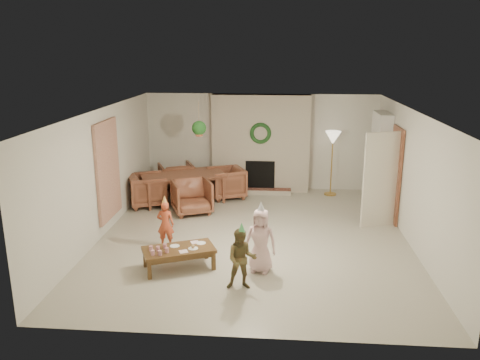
# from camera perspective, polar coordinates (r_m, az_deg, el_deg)

# --- Properties ---
(floor) EXTENTS (7.00, 7.00, 0.00)m
(floor) POSITION_cam_1_polar(r_m,az_deg,el_deg) (9.71, 1.58, -6.65)
(floor) COLOR #B7B29E
(floor) RESTS_ON ground
(ceiling) EXTENTS (7.00, 7.00, 0.00)m
(ceiling) POSITION_cam_1_polar(r_m,az_deg,el_deg) (9.07, 1.70, 8.15)
(ceiling) COLOR white
(ceiling) RESTS_ON wall_back
(wall_back) EXTENTS (7.00, 0.00, 7.00)m
(wall_back) POSITION_cam_1_polar(r_m,az_deg,el_deg) (12.72, 2.50, 4.52)
(wall_back) COLOR silver
(wall_back) RESTS_ON floor
(wall_front) EXTENTS (7.00, 0.00, 7.00)m
(wall_front) POSITION_cam_1_polar(r_m,az_deg,el_deg) (6.00, -0.19, -8.04)
(wall_front) COLOR silver
(wall_front) RESTS_ON floor
(wall_left) EXTENTS (0.00, 7.00, 7.00)m
(wall_left) POSITION_cam_1_polar(r_m,az_deg,el_deg) (9.92, -15.93, 0.84)
(wall_left) COLOR silver
(wall_left) RESTS_ON floor
(wall_right) EXTENTS (0.00, 7.00, 7.00)m
(wall_right) POSITION_cam_1_polar(r_m,az_deg,el_deg) (9.64, 19.75, 0.10)
(wall_right) COLOR silver
(wall_right) RESTS_ON floor
(fireplace_mass) EXTENTS (2.50, 0.40, 2.50)m
(fireplace_mass) POSITION_cam_1_polar(r_m,az_deg,el_deg) (12.53, 2.46, 4.35)
(fireplace_mass) COLOR #5C1918
(fireplace_mass) RESTS_ON floor
(fireplace_hearth) EXTENTS (1.60, 0.30, 0.12)m
(fireplace_hearth) POSITION_cam_1_polar(r_m,az_deg,el_deg) (12.47, 2.33, -1.33)
(fireplace_hearth) COLOR #5B2219
(fireplace_hearth) RESTS_ON floor
(fireplace_firebox) EXTENTS (0.75, 0.12, 0.75)m
(fireplace_firebox) POSITION_cam_1_polar(r_m,az_deg,el_deg) (12.53, 2.38, 0.60)
(fireplace_firebox) COLOR black
(fireplace_firebox) RESTS_ON floor
(fireplace_wreath) EXTENTS (0.54, 0.10, 0.54)m
(fireplace_wreath) POSITION_cam_1_polar(r_m,az_deg,el_deg) (12.25, 2.43, 5.52)
(fireplace_wreath) COLOR #173F1B
(fireplace_wreath) RESTS_ON fireplace_mass
(floor_lamp_base) EXTENTS (0.31, 0.31, 0.03)m
(floor_lamp_base) POSITION_cam_1_polar(r_m,az_deg,el_deg) (12.59, 10.58, -1.63)
(floor_lamp_base) COLOR gold
(floor_lamp_base) RESTS_ON floor
(floor_lamp_post) EXTENTS (0.03, 0.03, 1.48)m
(floor_lamp_post) POSITION_cam_1_polar(r_m,az_deg,el_deg) (12.40, 10.75, 1.68)
(floor_lamp_post) COLOR gold
(floor_lamp_post) RESTS_ON floor
(floor_lamp_shade) EXTENTS (0.39, 0.39, 0.33)m
(floor_lamp_shade) POSITION_cam_1_polar(r_m,az_deg,el_deg) (12.25, 10.92, 4.91)
(floor_lamp_shade) COLOR beige
(floor_lamp_shade) RESTS_ON floor_lamp_post
(bookshelf_carcass) EXTENTS (0.30, 1.00, 2.20)m
(bookshelf_carcass) POSITION_cam_1_polar(r_m,az_deg,el_deg) (11.81, 16.16, 2.33)
(bookshelf_carcass) COLOR white
(bookshelf_carcass) RESTS_ON floor
(bookshelf_shelf_a) EXTENTS (0.30, 0.92, 0.03)m
(bookshelf_shelf_a) POSITION_cam_1_polar(r_m,az_deg,el_deg) (11.96, 15.84, -0.70)
(bookshelf_shelf_a) COLOR white
(bookshelf_shelf_a) RESTS_ON bookshelf_carcass
(bookshelf_shelf_b) EXTENTS (0.30, 0.92, 0.03)m
(bookshelf_shelf_b) POSITION_cam_1_polar(r_m,az_deg,el_deg) (11.86, 15.98, 1.16)
(bookshelf_shelf_b) COLOR white
(bookshelf_shelf_b) RESTS_ON bookshelf_carcass
(bookshelf_shelf_c) EXTENTS (0.30, 0.92, 0.03)m
(bookshelf_shelf_c) POSITION_cam_1_polar(r_m,az_deg,el_deg) (11.77, 16.12, 3.05)
(bookshelf_shelf_c) COLOR white
(bookshelf_shelf_c) RESTS_ON bookshelf_carcass
(bookshelf_shelf_d) EXTENTS (0.30, 0.92, 0.03)m
(bookshelf_shelf_d) POSITION_cam_1_polar(r_m,az_deg,el_deg) (11.70, 16.27, 4.96)
(bookshelf_shelf_d) COLOR white
(bookshelf_shelf_d) RESTS_ON bookshelf_carcass
(books_row_lower) EXTENTS (0.20, 0.40, 0.24)m
(books_row_lower) POSITION_cam_1_polar(r_m,az_deg,el_deg) (11.78, 15.93, -0.24)
(books_row_lower) COLOR #9F361D
(books_row_lower) RESTS_ON bookshelf_shelf_a
(books_row_mid) EXTENTS (0.20, 0.44, 0.24)m
(books_row_mid) POSITION_cam_1_polar(r_m,az_deg,el_deg) (11.87, 15.89, 1.87)
(books_row_mid) COLOR navy
(books_row_mid) RESTS_ON bookshelf_shelf_b
(books_row_upper) EXTENTS (0.20, 0.36, 0.22)m
(books_row_upper) POSITION_cam_1_polar(r_m,az_deg,el_deg) (11.65, 16.16, 3.57)
(books_row_upper) COLOR #A09722
(books_row_upper) RESTS_ON bookshelf_shelf_c
(door_frame) EXTENTS (0.05, 0.86, 2.04)m
(door_frame) POSITION_cam_1_polar(r_m,az_deg,el_deg) (10.81, 17.86, 0.59)
(door_frame) COLOR brown
(door_frame) RESTS_ON floor
(door_leaf) EXTENTS (0.77, 0.32, 2.00)m
(door_leaf) POSITION_cam_1_polar(r_m,az_deg,el_deg) (10.37, 16.26, 0.00)
(door_leaf) COLOR beige
(door_leaf) RESTS_ON floor
(curtain_panel) EXTENTS (0.06, 1.20, 2.00)m
(curtain_panel) POSITION_cam_1_polar(r_m,az_deg,el_deg) (10.09, -15.33, 1.12)
(curtain_panel) COLOR #D1AE94
(curtain_panel) RESTS_ON wall_left
(dining_table) EXTENTS (2.25, 1.80, 0.69)m
(dining_table) POSITION_cam_1_polar(r_m,az_deg,el_deg) (11.79, -6.67, -0.96)
(dining_table) COLOR brown
(dining_table) RESTS_ON floor
(dining_chair_near) EXTENTS (1.09, 1.10, 0.77)m
(dining_chair_near) POSITION_cam_1_polar(r_m,az_deg,el_deg) (10.97, -5.70, -1.98)
(dining_chair_near) COLOR brown
(dining_chair_near) RESTS_ON floor
(dining_chair_far) EXTENTS (1.09, 1.10, 0.77)m
(dining_chair_far) POSITION_cam_1_polar(r_m,az_deg,el_deg) (12.60, -7.52, 0.25)
(dining_chair_far) COLOR brown
(dining_chair_far) RESTS_ON floor
(dining_chair_left) EXTENTS (1.10, 1.09, 0.77)m
(dining_chair_left) POSITION_cam_1_polar(r_m,az_deg,el_deg) (11.64, -10.85, -1.16)
(dining_chair_left) COLOR brown
(dining_chair_left) RESTS_ON floor
(dining_chair_right) EXTENTS (1.10, 1.09, 0.77)m
(dining_chair_right) POSITION_cam_1_polar(r_m,az_deg,el_deg) (12.04, -1.63, -0.33)
(dining_chair_right) COLOR brown
(dining_chair_right) RESTS_ON floor
(hanging_plant_cord) EXTENTS (0.01, 0.01, 0.70)m
(hanging_plant_cord) POSITION_cam_1_polar(r_m,az_deg,el_deg) (10.74, -4.88, 7.34)
(hanging_plant_cord) COLOR tan
(hanging_plant_cord) RESTS_ON ceiling
(hanging_plant_pot) EXTENTS (0.16, 0.16, 0.12)m
(hanging_plant_pot) POSITION_cam_1_polar(r_m,az_deg,el_deg) (10.79, -4.84, 5.50)
(hanging_plant_pot) COLOR #A65335
(hanging_plant_pot) RESTS_ON hanging_plant_cord
(hanging_plant_foliage) EXTENTS (0.32, 0.32, 0.32)m
(hanging_plant_foliage) POSITION_cam_1_polar(r_m,az_deg,el_deg) (10.77, -4.86, 6.13)
(hanging_plant_foliage) COLOR #194B1A
(hanging_plant_foliage) RESTS_ON hanging_plant_pot
(coffee_table_top) EXTENTS (1.33, 1.02, 0.05)m
(coffee_table_top) POSITION_cam_1_polar(r_m,az_deg,el_deg) (8.30, -7.24, -8.16)
(coffee_table_top) COLOR brown
(coffee_table_top) RESTS_ON floor
(coffee_table_apron) EXTENTS (1.21, 0.90, 0.07)m
(coffee_table_apron) POSITION_cam_1_polar(r_m,az_deg,el_deg) (8.33, -7.23, -8.57)
(coffee_table_apron) COLOR brown
(coffee_table_apron) RESTS_ON floor
(coffee_leg_fl) EXTENTS (0.08, 0.08, 0.31)m
(coffee_leg_fl) POSITION_cam_1_polar(r_m,az_deg,el_deg) (8.09, -10.65, -10.41)
(coffee_leg_fl) COLOR brown
(coffee_leg_fl) RESTS_ON floor
(coffee_leg_fr) EXTENTS (0.08, 0.08, 0.31)m
(coffee_leg_fr) POSITION_cam_1_polar(r_m,az_deg,el_deg) (8.28, -3.15, -9.53)
(coffee_leg_fr) COLOR brown
(coffee_leg_fr) RESTS_ON floor
(coffee_leg_bl) EXTENTS (0.08, 0.08, 0.31)m
(coffee_leg_bl) POSITION_cam_1_polar(r_m,az_deg,el_deg) (8.52, -11.13, -9.05)
(coffee_leg_bl) COLOR brown
(coffee_leg_bl) RESTS_ON floor
(coffee_leg_br) EXTENTS (0.08, 0.08, 0.31)m
(coffee_leg_br) POSITION_cam_1_polar(r_m,az_deg,el_deg) (8.70, -4.02, -8.25)
(coffee_leg_br) COLOR brown
(coffee_leg_br) RESTS_ON floor
(cup_a) EXTENTS (0.08, 0.08, 0.08)m
(cup_a) POSITION_cam_1_polar(r_m,az_deg,el_deg) (8.09, -10.26, -8.43)
(cup_a) COLOR silver
(cup_a) RESTS_ON coffee_table_top
(cup_b) EXTENTS (0.08, 0.08, 0.08)m
(cup_b) POSITION_cam_1_polar(r_m,az_deg,el_deg) (8.25, -10.46, -7.94)
(cup_b) COLOR silver
(cup_b) RESTS_ON coffee_table_top
(cup_c) EXTENTS (0.08, 0.08, 0.08)m
(cup_c) POSITION_cam_1_polar(r_m,az_deg,el_deg) (8.06, -9.44, -8.48)
(cup_c) COLOR silver
(cup_c) RESTS_ON coffee_table_top
(cup_d) EXTENTS (0.08, 0.08, 0.08)m
(cup_d) POSITION_cam_1_polar(r_m,az_deg,el_deg) (8.22, -9.65, -7.98)
(cup_d) COLOR silver
(cup_d) RESTS_ON coffee_table_top
(cup_e) EXTENTS (0.08, 0.08, 0.08)m
(cup_e) POSITION_cam_1_polar(r_m,az_deg,el_deg) (8.14, -8.63, -8.18)
(cup_e) COLOR silver
(cup_e) RESTS_ON coffee_table_top
(cup_f) EXTENTS (0.08, 0.08, 0.08)m
(cup_f) POSITION_cam_1_polar(r_m,az_deg,el_deg) (8.31, -8.85, -7.70)
(cup_f) COLOR silver
(cup_f) RESTS_ON coffee_table_top
(plate_a) EXTENTS (0.22, 0.22, 0.01)m
(plate_a) POSITION_cam_1_polar(r_m,az_deg,el_deg) (8.38, -7.71, -7.72)
(plate_a) COLOR white
(plate_a) RESTS_ON coffee_table_top
(plate_b) EXTENTS (0.22, 0.22, 0.01)m
(plate_b) POSITION_cam_1_polar(r_m,az_deg,el_deg) (8.25, -5.55, -8.03)
(plate_b) COLOR white
(plate_b) RESTS_ON coffee_table_top
(plate_c) EXTENTS (0.22, 0.22, 0.01)m
(plate_c) POSITION_cam_1_polar(r_m,az_deg,el_deg) (8.46, -4.62, -7.42)
(plate_c) COLOR white
(plate_c) RESTS_ON coffee_table_top
(food_scoop) EXTENTS (0.08, 0.08, 0.06)m
(food_scoop) POSITION_cam_1_polar(r_m,az_deg,el_deg) (8.24, -5.56, -7.80)
(food_scoop) COLOR tan
(food_scoop) RESTS_ON plate_b
(napkin_left) EXTENTS (0.18, 0.18, 0.01)m
(napkin_left) POSITION_cam_1_polar(r_m,az_deg,el_deg) (8.15, -6.69, -8.37)
(napkin_left) COLOR #FFBBD0
(napkin_left) RESTS_ON coffee_table_top
(napkin_right) EXTENTS (0.18, 0.18, 0.01)m
(napkin_right) POSITION_cam_1_polar(r_m,az_deg,el_deg) (8.50, -5.35, -7.31)
(napkin_right) COLOR #FFBBD0
(napkin_right) RESTS_ON coffee_table_top
(child_red) EXTENTS (0.33, 0.22, 0.89)m
(child_red) POSITION_cam_1_polar(r_m,az_deg,el_deg) (9.18, -8.78, -5.18)
(child_red) COLOR #C04929
(child_red) RESTS_ON floor
(party_hat_red) EXTENTS (0.16, 0.16, 0.17)m
(party_hat_red) POSITION_cam_1_polar(r_m,az_deg,el_deg) (9.02, -8.90, -2.31)
(party_hat_red) COLOR #D7DB49
(party_hat_red) RESTS_ON child_red
(child_plaid) EXTENTS (0.50, 0.40, 0.97)m
(child_plaid) POSITION_cam_1_polar(r_m,az_deg,el_deg) (7.53, 0.19, -9.33)
(child_plaid) COLOR brown
(child_plaid) RESTS_ON floor
(party_hat_plaid) EXTENTS (0.14, 0.14, 0.16)m
(party_hat_plaid) POSITION_cam_1_polar(r_m,az_deg,el_deg) (7.33, 0.20, -5.62)
(party_hat_plaid) COLOR #53C36A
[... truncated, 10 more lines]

